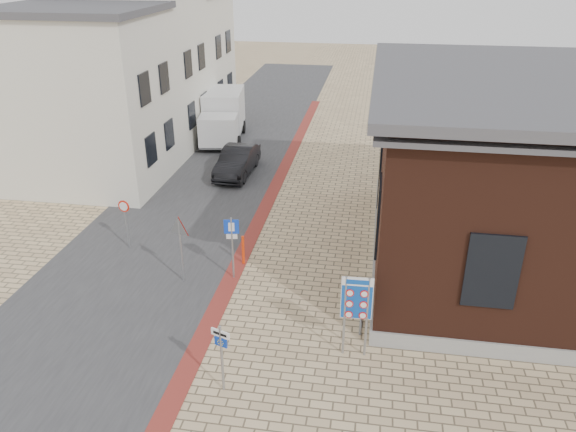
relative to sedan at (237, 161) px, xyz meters
The scene contains 16 objects.
ground 14.59m from the sedan, 73.12° to the right, with size 120.00×120.00×0.00m, color tan.
road_strip 1.79m from the sedan, 140.31° to the left, with size 7.00×60.00×0.02m, color #38383A.
curb_strip 4.59m from the sedan, 60.51° to the right, with size 0.60×40.00×0.02m, color maroon.
brick_building 15.20m from the sedan, 27.73° to the right, with size 13.00×13.00×6.80m.
townhouse_near 7.84m from the sedan, 163.92° to the right, with size 7.40×6.40×8.30m.
townhouse_mid 8.78m from the sedan, 149.07° to the left, with size 7.40×6.40×9.10m.
townhouse_far 12.60m from the sedan, 123.92° to the left, with size 7.40×6.40×8.30m.
bike_rack 13.62m from the sedan, 59.63° to the right, with size 0.08×1.80×0.60m.
sedan is the anchor object (origin of this frame).
box_truck 6.00m from the sedan, 111.97° to the left, with size 2.93×5.72×2.86m.
border_sign 15.08m from the sedan, 63.40° to the right, with size 0.88×0.09×2.56m.
essen_sign 15.84m from the sedan, 77.47° to the right, with size 0.53×0.22×2.03m.
parking_sign 10.26m from the sedan, 76.92° to the right, with size 0.52×0.12×2.34m.
yield_sign 10.53m from the sedan, 86.55° to the right, with size 0.85×0.32×2.45m.
speed_sign 8.74m from the sedan, 105.07° to the right, with size 0.47×0.10×2.00m.
bollard 9.28m from the sedan, 74.79° to the right, with size 0.10×0.10×1.14m, color #F0390C.
Camera 1 is at (2.71, -12.51, 10.49)m, focal length 35.00 mm.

